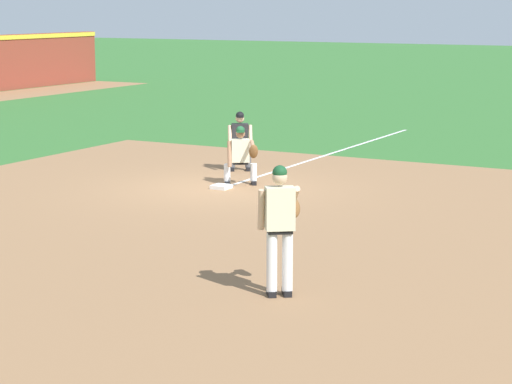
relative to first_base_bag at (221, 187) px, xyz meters
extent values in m
plane|color=#336B2D|center=(0.00, 0.00, -0.04)|extent=(160.00, 160.00, 0.00)
cube|color=#936B47|center=(-3.38, -2.45, -0.04)|extent=(18.00, 18.00, 0.01)
cube|color=white|center=(5.93, 0.00, -0.04)|extent=(11.87, 0.10, 0.00)
cube|color=white|center=(0.00, 0.00, 0.00)|extent=(0.38, 0.38, 0.09)
sphere|color=white|center=(-2.37, -2.44, -0.01)|extent=(0.07, 0.07, 0.07)
cube|color=black|center=(-6.79, -4.78, 0.00)|extent=(0.28, 0.24, 0.09)
cylinder|color=white|center=(-6.83, -4.80, 0.46)|extent=(0.15, 0.15, 0.84)
cube|color=black|center=(-6.66, -4.96, 0.00)|extent=(0.28, 0.24, 0.09)
cylinder|color=white|center=(-6.70, -4.98, 0.46)|extent=(0.15, 0.15, 0.84)
cube|color=black|center=(-6.76, -4.89, 0.90)|extent=(0.36, 0.39, 0.06)
cube|color=beige|center=(-6.76, -4.89, 1.22)|extent=(0.43, 0.46, 0.60)
sphere|color=#DBB28E|center=(-6.75, -4.88, 1.65)|extent=(0.21, 0.21, 0.21)
sphere|color=#194C28|center=(-6.75, -4.88, 1.72)|extent=(0.20, 0.20, 0.20)
cube|color=#194C28|center=(-6.67, -4.83, 1.69)|extent=(0.19, 0.20, 0.02)
cylinder|color=#DBB28E|center=(-6.85, -4.65, 1.19)|extent=(0.21, 0.18, 0.59)
cylinder|color=#DBB28E|center=(-6.37, -4.92, 1.31)|extent=(0.48, 0.38, 0.41)
ellipsoid|color=brown|center=(-6.31, -4.87, 1.14)|extent=(0.36, 0.34, 0.34)
cube|color=black|center=(0.78, -0.39, 0.00)|extent=(0.28, 0.23, 0.09)
cylinder|color=white|center=(0.82, -0.37, 0.23)|extent=(0.15, 0.15, 0.40)
cube|color=black|center=(0.46, 0.11, 0.00)|extent=(0.28, 0.23, 0.09)
cylinder|color=white|center=(0.49, 0.13, 0.23)|extent=(0.15, 0.15, 0.40)
cube|color=black|center=(0.65, -0.12, 0.46)|extent=(0.35, 0.39, 0.06)
cube|color=beige|center=(0.65, -0.12, 0.73)|extent=(0.42, 0.47, 0.52)
sphere|color=#9E7051|center=(0.64, -0.13, 1.12)|extent=(0.21, 0.21, 0.21)
sphere|color=#194C28|center=(0.64, -0.13, 1.20)|extent=(0.20, 0.20, 0.20)
cube|color=#194C28|center=(0.56, -0.18, 1.17)|extent=(0.18, 0.20, 0.02)
cylinder|color=#9E7051|center=(0.44, -0.55, 0.88)|extent=(0.54, 0.39, 0.24)
cylinder|color=#9E7051|center=(0.43, 0.04, 0.67)|extent=(0.25, 0.20, 0.58)
ellipsoid|color=brown|center=(0.26, -0.67, 0.80)|extent=(0.29, 0.29, 0.35)
cube|color=black|center=(2.41, 0.64, 0.00)|extent=(0.28, 0.23, 0.09)
cylinder|color=#515154|center=(2.44, 0.66, 0.28)|extent=(0.15, 0.15, 0.50)
cube|color=black|center=(2.19, 0.98, 0.00)|extent=(0.28, 0.23, 0.09)
cylinder|color=#515154|center=(2.23, 1.00, 0.28)|extent=(0.15, 0.15, 0.50)
cube|color=black|center=(2.33, 0.83, 0.55)|extent=(0.35, 0.39, 0.06)
cube|color=#232326|center=(2.33, 0.83, 0.85)|extent=(0.42, 0.47, 0.54)
sphere|color=#DBB28E|center=(2.32, 0.82, 1.25)|extent=(0.21, 0.21, 0.21)
sphere|color=black|center=(2.32, 0.82, 1.32)|extent=(0.20, 0.20, 0.20)
cube|color=black|center=(2.24, 0.77, 1.29)|extent=(0.18, 0.20, 0.02)
cylinder|color=#DBB28E|center=(2.34, 0.54, 0.81)|extent=(0.32, 0.25, 0.56)
cylinder|color=#DBB28E|center=(2.08, 0.97, 0.81)|extent=(0.32, 0.25, 0.56)
camera|label=1|loc=(-18.75, -10.98, 3.98)|focal=70.00mm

